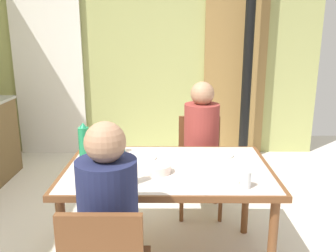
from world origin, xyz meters
name	(u,v)px	position (x,y,z in m)	size (l,w,h in m)	color
wall_back	(148,48)	(0.00, 2.47, 1.41)	(4.48, 0.10, 2.83)	tan
door_wooden	(234,80)	(1.14, 2.39, 1.00)	(0.80, 0.05, 2.00)	olive
stove_pipe_column	(248,49)	(1.24, 2.12, 1.41)	(0.12, 0.12, 2.83)	black
curtain_panel	(48,66)	(-1.29, 2.37, 1.19)	(0.90, 0.03, 2.37)	white
dining_table	(168,177)	(0.28, -0.03, 0.66)	(1.40, 0.91, 0.73)	brown
chair_far_diner	(200,158)	(0.57, 0.78, 0.50)	(0.40, 0.40, 0.87)	brown
person_near_diner	(109,206)	(-0.01, -0.70, 0.78)	(0.30, 0.37, 0.77)	#1E1B51
person_far_diner	(202,133)	(0.57, 0.64, 0.78)	(0.30, 0.37, 0.77)	brown
water_bottle_green_near	(120,164)	(0.00, -0.35, 0.88)	(0.07, 0.07, 0.31)	#378C6A
water_bottle_green_far	(84,145)	(-0.29, 0.01, 0.87)	(0.07, 0.07, 0.30)	#218751
serving_bowl_center	(158,169)	(0.22, -0.13, 0.76)	(0.17, 0.17, 0.06)	#F2DDCF
dinner_plate_near_left	(226,177)	(0.65, -0.21, 0.73)	(0.23, 0.23, 0.01)	white
dinner_plate_near_right	(106,158)	(-0.17, 0.14, 0.73)	(0.23, 0.23, 0.01)	white
dinner_plate_far_center	(220,155)	(0.67, 0.21, 0.73)	(0.19, 0.19, 0.01)	white
dinner_plate_far_side	(141,157)	(0.08, 0.15, 0.73)	(0.23, 0.23, 0.01)	white
drinking_glass_by_near_diner	(121,146)	(-0.08, 0.29, 0.78)	(0.06, 0.06, 0.10)	silver
drinking_glass_by_far_diner	(88,145)	(-0.34, 0.31, 0.78)	(0.06, 0.06, 0.10)	silver
drinking_glass_spare_center	(246,179)	(0.74, -0.36, 0.78)	(0.06, 0.06, 0.10)	silver
cutlery_knife_near	(198,187)	(0.46, -0.35, 0.73)	(0.15, 0.02, 0.00)	silver
cutlery_fork_near	(167,152)	(0.27, 0.28, 0.73)	(0.15, 0.02, 0.00)	silver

